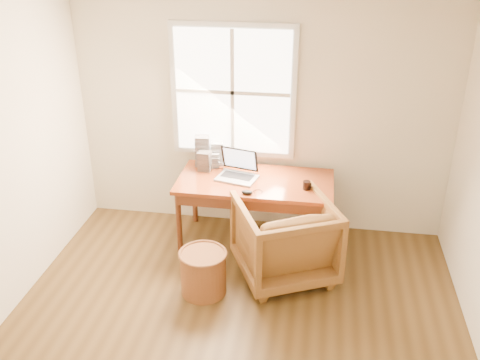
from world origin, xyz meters
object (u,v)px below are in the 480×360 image
object	(u,v)px
wicker_stool	(203,273)
cd_stack_a	(217,153)
coffee_mug	(307,185)
laptop	(237,165)
armchair	(285,239)
desk	(255,182)

from	to	relation	value
wicker_stool	cd_stack_a	size ratio (longest dim) A/B	1.64
wicker_stool	coffee_mug	world-z (taller)	coffee_mug
wicker_stool	coffee_mug	distance (m)	1.33
coffee_mug	cd_stack_a	xyz separation A→B (m)	(-0.99, 0.45, 0.09)
wicker_stool	laptop	xyz separation A→B (m)	(0.17, 0.92, 0.69)
armchair	coffee_mug	bearing A→B (deg)	-137.95
laptop	coffee_mug	distance (m)	0.74
laptop	coffee_mug	size ratio (longest dim) A/B	5.07
laptop	cd_stack_a	xyz separation A→B (m)	(-0.27, 0.33, -0.03)
wicker_stool	cd_stack_a	xyz separation A→B (m)	(-0.11, 1.26, 0.67)
wicker_stool	cd_stack_a	bearing A→B (deg)	94.91
laptop	wicker_stool	bearing A→B (deg)	-86.49
wicker_stool	cd_stack_a	distance (m)	1.43
desk	cd_stack_a	world-z (taller)	cd_stack_a
coffee_mug	cd_stack_a	size ratio (longest dim) A/B	0.33
laptop	coffee_mug	world-z (taller)	laptop
desk	cd_stack_a	bearing A→B (deg)	145.16
desk	armchair	distance (m)	0.72
desk	wicker_stool	size ratio (longest dim) A/B	3.78
desk	armchair	bearing A→B (deg)	-55.90
armchair	coffee_mug	distance (m)	0.59
cd_stack_a	armchair	bearing A→B (deg)	-46.04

